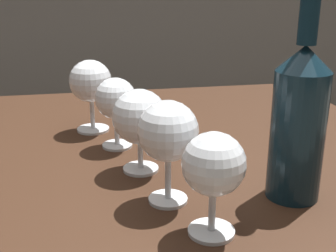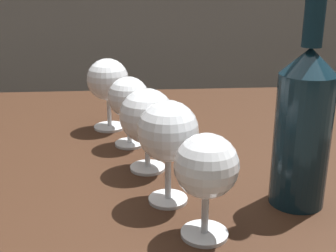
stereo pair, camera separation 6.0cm
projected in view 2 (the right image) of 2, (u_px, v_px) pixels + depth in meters
dining_table at (128, 196)px, 0.87m from camera, size 1.11×0.86×0.74m
wine_glass_rose at (206, 169)px, 0.52m from camera, size 0.08×0.08×0.13m
wine_glass_white at (168, 132)px, 0.60m from camera, size 0.08×0.08×0.15m
wine_glass_amber at (147, 117)px, 0.71m from camera, size 0.09×0.09×0.14m
wine_glass_cabernet at (129, 99)px, 0.81m from camera, size 0.08×0.08×0.13m
wine_glass_merlot at (108, 81)px, 0.90m from camera, size 0.09×0.09×0.15m
wine_bottle at (303, 124)px, 0.60m from camera, size 0.08×0.08×0.31m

